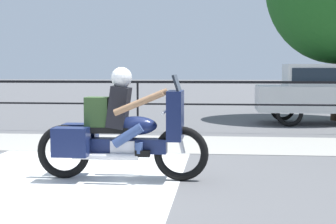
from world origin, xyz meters
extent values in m
plane|color=#565659|center=(0.00, 0.00, 0.00)|extent=(120.00, 120.00, 0.00)
cube|color=#99968E|center=(0.00, 3.40, 0.01)|extent=(44.00, 2.40, 0.01)
cube|color=silver|center=(-0.26, -0.20, 0.00)|extent=(3.39, 6.00, 0.01)
cube|color=black|center=(0.00, 5.27, 1.21)|extent=(36.00, 0.04, 0.06)
cube|color=black|center=(0.00, 5.27, 0.68)|extent=(36.00, 0.03, 0.04)
cylinder|color=black|center=(0.00, 5.27, 0.62)|extent=(0.05, 0.05, 1.24)
torus|color=black|center=(1.45, 0.00, 0.38)|extent=(0.76, 0.11, 0.76)
torus|color=black|center=(-0.21, 0.00, 0.38)|extent=(0.76, 0.11, 0.76)
cube|color=#141E47|center=(0.62, 0.00, 0.48)|extent=(1.26, 0.22, 0.20)
cube|color=silver|center=(0.65, 0.00, 0.43)|extent=(0.34, 0.26, 0.26)
ellipsoid|color=#141E47|center=(0.82, 0.00, 0.76)|extent=(0.60, 0.30, 0.26)
cube|color=black|center=(0.45, 0.00, 0.70)|extent=(0.73, 0.28, 0.08)
cube|color=#141E47|center=(1.37, 0.00, 0.91)|extent=(0.20, 0.57, 0.67)
cube|color=#1E232B|center=(1.39, 0.00, 1.34)|extent=(0.10, 0.49, 0.24)
cylinder|color=silver|center=(1.23, 0.00, 0.96)|extent=(0.04, 0.70, 0.04)
cylinder|color=silver|center=(0.42, -0.16, 0.35)|extent=(0.91, 0.09, 0.09)
cube|color=#141E47|center=(-0.03, -0.24, 0.55)|extent=(0.48, 0.28, 0.39)
cube|color=#141E47|center=(-0.03, 0.24, 0.55)|extent=(0.48, 0.28, 0.39)
cylinder|color=silver|center=(1.42, 0.00, 0.64)|extent=(0.18, 0.06, 0.53)
cube|color=black|center=(0.59, 0.00, 1.01)|extent=(0.32, 0.36, 0.60)
sphere|color=#8C6647|center=(0.63, 0.00, 1.40)|extent=(0.23, 0.23, 0.23)
sphere|color=silver|center=(0.63, 0.00, 1.42)|extent=(0.29, 0.29, 0.29)
cylinder|color=#33477A|center=(0.74, -0.15, 0.64)|extent=(0.44, 0.13, 0.34)
cylinder|color=#33477A|center=(0.89, -0.15, 0.47)|extent=(0.11, 0.11, 0.15)
cube|color=black|center=(0.94, -0.15, 0.40)|extent=(0.20, 0.10, 0.09)
cylinder|color=#33477A|center=(0.74, 0.15, 0.64)|extent=(0.44, 0.13, 0.34)
cylinder|color=#33477A|center=(0.89, 0.15, 0.47)|extent=(0.11, 0.11, 0.15)
cube|color=black|center=(0.94, 0.15, 0.40)|extent=(0.20, 0.10, 0.09)
cylinder|color=#8C6647|center=(0.91, -0.30, 1.09)|extent=(0.68, 0.09, 0.35)
cylinder|color=#8C6647|center=(0.91, 0.30, 1.09)|extent=(0.68, 0.09, 0.35)
cube|color=#2D4723|center=(0.29, 0.00, 0.94)|extent=(0.33, 0.26, 0.42)
cube|color=silver|center=(5.12, 7.55, 0.71)|extent=(4.24, 1.65, 0.70)
cube|color=silver|center=(4.87, 7.55, 1.36)|extent=(2.20, 1.45, 0.59)
cube|color=#19232D|center=(4.87, 7.55, 1.36)|extent=(2.03, 1.48, 0.38)
torus|color=black|center=(3.81, 6.80, 0.36)|extent=(0.72, 0.11, 0.72)
torus|color=black|center=(3.81, 8.31, 0.36)|extent=(0.72, 0.11, 0.72)
cylinder|color=#473323|center=(5.38, 8.57, 1.12)|extent=(0.28, 0.28, 2.25)
camera|label=1|loc=(1.97, -6.97, 1.56)|focal=55.00mm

